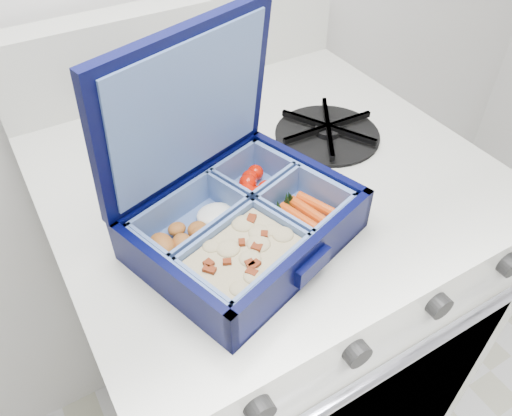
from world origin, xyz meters
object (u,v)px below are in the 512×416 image
bento_box (245,224)px  burner_grate (328,130)px  fork (247,159)px  stove (257,333)px

bento_box → burner_grate: 0.27m
fork → burner_grate: bearing=9.7°
stove → bento_box: 0.53m
stove → burner_grate: 0.50m
bento_box → burner_grate: bearing=13.0°
fork → stove: bearing=-17.9°
bento_box → burner_grate: (0.23, 0.14, -0.02)m
burner_grate → fork: burner_grate is taller
stove → fork: size_ratio=5.52×
stove → burner_grate: (0.13, -0.00, 0.49)m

